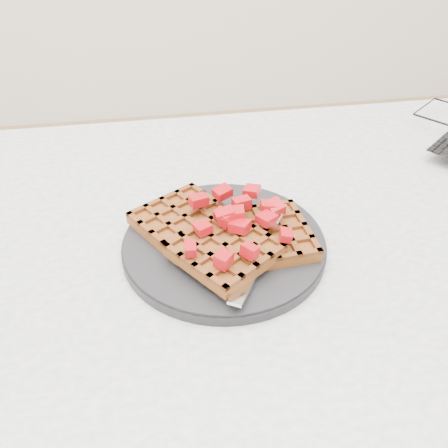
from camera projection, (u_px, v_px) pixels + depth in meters
The scene contains 5 objects.
table at pixel (282, 312), 0.70m from camera, with size 1.20×0.80×0.75m.
plate at pixel (224, 244), 0.63m from camera, with size 0.26×0.26×0.02m, color black.
waffles at pixel (225, 234), 0.61m from camera, with size 0.23×0.22×0.03m.
strawberry_pile at pixel (224, 215), 0.60m from camera, with size 0.15×0.15×0.02m, color #97020B, non-canonical shape.
fork at pixel (261, 251), 0.59m from camera, with size 0.02×0.18×0.02m, color silver, non-canonical shape.
Camera 1 is at (-0.16, -0.46, 1.16)m, focal length 40.00 mm.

